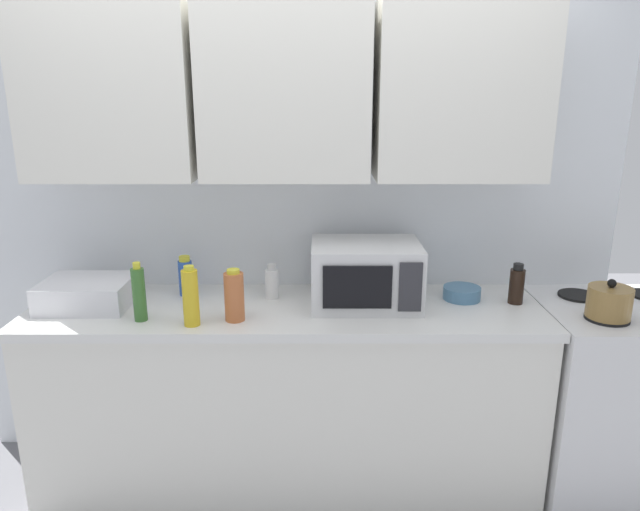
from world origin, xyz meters
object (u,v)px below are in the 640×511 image
object	(u,v)px
kettle	(609,302)
bottle_blue_cleaner	(186,276)
dish_rack	(87,293)
bowl_ceramic_small	(462,293)
microwave	(366,274)
bottle_spice_jar	(234,296)
bottle_yellow_mustard	(191,297)
bottle_green_oil	(139,294)
stove_range	(616,398)
bottle_white_jar	(272,283)
bottle_soy_dark	(517,285)

from	to	relation	value
kettle	bottle_blue_cleaner	size ratio (longest dim) A/B	0.94
dish_rack	bowl_ceramic_small	world-z (taller)	dish_rack
microwave	dish_rack	world-z (taller)	microwave
bottle_spice_jar	bottle_yellow_mustard	size ratio (longest dim) A/B	0.88
dish_rack	bowl_ceramic_small	bearing A→B (deg)	3.01
dish_rack	bottle_green_oil	xyz separation A→B (m)	(0.29, -0.17, 0.06)
bottle_blue_cleaner	bowl_ceramic_small	bearing A→B (deg)	-2.58
stove_range	bottle_white_jar	bearing A→B (deg)	175.56
bottle_yellow_mustard	bowl_ceramic_small	world-z (taller)	bottle_yellow_mustard
stove_range	bottle_spice_jar	bearing A→B (deg)	-175.23
kettle	bottle_white_jar	world-z (taller)	kettle
stove_range	bottle_white_jar	distance (m)	1.69
kettle	microwave	world-z (taller)	microwave
bottle_spice_jar	bottle_green_oil	bearing A→B (deg)	-179.68
bottle_soy_dark	stove_range	bearing A→B (deg)	-6.61
bottle_yellow_mustard	kettle	bearing A→B (deg)	1.90
kettle	bottle_blue_cleaner	world-z (taller)	bottle_blue_cleaner
bottle_spice_jar	microwave	bearing A→B (deg)	19.31
stove_range	kettle	xyz separation A→B (m)	(-0.17, -0.14, 0.53)
bottle_green_oil	bottle_white_jar	distance (m)	0.59
kettle	bottle_white_jar	bearing A→B (deg)	169.53
bottle_white_jar	bottle_yellow_mustard	distance (m)	0.44
bottle_soy_dark	bottle_yellow_mustard	bearing A→B (deg)	-169.76
bottle_spice_jar	bowl_ceramic_small	bearing A→B (deg)	14.09
dish_rack	bottle_white_jar	xyz separation A→B (m)	(0.81, 0.10, 0.01)
stove_range	bottle_soy_dark	world-z (taller)	bottle_soy_dark
bottle_blue_cleaner	bottle_green_oil	world-z (taller)	bottle_green_oil
bottle_green_oil	bottle_yellow_mustard	size ratio (longest dim) A/B	1.00
dish_rack	bottle_spice_jar	world-z (taller)	bottle_spice_jar
microwave	bottle_soy_dark	size ratio (longest dim) A/B	2.59
bottle_spice_jar	dish_rack	bearing A→B (deg)	166.37
dish_rack	bottle_blue_cleaner	distance (m)	0.43
bottle_green_oil	microwave	bearing A→B (deg)	11.75
microwave	dish_rack	distance (m)	1.24
microwave	bottle_spice_jar	xyz separation A→B (m)	(-0.56, -0.20, -0.03)
bottle_soy_dark	bowl_ceramic_small	distance (m)	0.24
microwave	bottle_green_oil	bearing A→B (deg)	-168.25
bottle_soy_dark	bottle_blue_cleaner	bearing A→B (deg)	175.85
dish_rack	kettle	bearing A→B (deg)	-4.08
bottle_green_oil	bowl_ceramic_small	distance (m)	1.43
bottle_white_jar	microwave	bearing A→B (deg)	-9.69
bottle_white_jar	dish_rack	bearing A→B (deg)	-172.71
bottle_yellow_mustard	bowl_ceramic_small	size ratio (longest dim) A/B	1.49
stove_range	bottle_green_oil	bearing A→B (deg)	-176.05
stove_range	bottle_yellow_mustard	world-z (taller)	bottle_yellow_mustard
stove_range	dish_rack	distance (m)	2.47
microwave	bottle_green_oil	world-z (taller)	microwave
bottle_blue_cleaner	bottle_green_oil	bearing A→B (deg)	-110.98
dish_rack	stove_range	bearing A→B (deg)	-0.48
dish_rack	bottle_yellow_mustard	size ratio (longest dim) A/B	1.50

